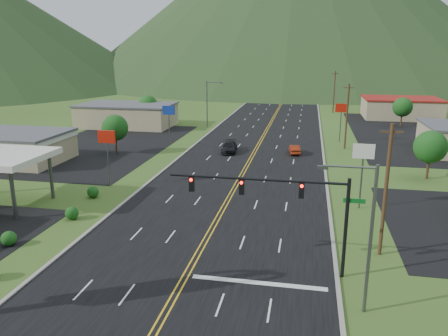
% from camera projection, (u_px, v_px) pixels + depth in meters
% --- Properties ---
extents(traffic_signal, '(13.10, 0.43, 7.00)m').
position_uv_depth(traffic_signal, '(286.00, 199.00, 29.14)').
color(traffic_signal, black).
rests_on(traffic_signal, ground).
extents(streetlight_east, '(3.28, 0.25, 9.00)m').
position_uv_depth(streetlight_east, '(366.00, 230.00, 24.53)').
color(streetlight_east, '#59595E').
rests_on(streetlight_east, ground).
extents(streetlight_west, '(3.28, 0.25, 9.00)m').
position_uv_depth(streetlight_west, '(209.00, 101.00, 85.56)').
color(streetlight_west, '#59595E').
rests_on(streetlight_west, ground).
extents(building_west_mid, '(14.40, 10.40, 4.10)m').
position_uv_depth(building_west_mid, '(12.00, 145.00, 59.75)').
color(building_west_mid, tan).
rests_on(building_west_mid, ground).
extents(building_west_far, '(18.40, 11.40, 4.50)m').
position_uv_depth(building_west_far, '(127.00, 115.00, 87.43)').
color(building_west_far, tan).
rests_on(building_west_far, ground).
extents(building_east_far, '(16.40, 12.40, 4.50)m').
position_uv_depth(building_east_far, '(401.00, 108.00, 97.97)').
color(building_east_far, tan).
rests_on(building_east_far, ground).
extents(pole_sign_west_a, '(2.00, 0.18, 6.40)m').
position_uv_depth(pole_sign_west_a, '(107.00, 142.00, 48.14)').
color(pole_sign_west_a, '#59595E').
rests_on(pole_sign_west_a, ground).
extents(pole_sign_west_b, '(2.00, 0.18, 6.40)m').
position_uv_depth(pole_sign_west_b, '(169.00, 114.00, 68.97)').
color(pole_sign_west_b, '#59595E').
rests_on(pole_sign_west_b, ground).
extents(pole_sign_east_a, '(2.00, 0.18, 6.40)m').
position_uv_depth(pole_sign_east_a, '(363.00, 158.00, 41.28)').
color(pole_sign_east_a, '#59595E').
rests_on(pole_sign_east_a, ground).
extents(pole_sign_east_b, '(2.00, 0.18, 6.40)m').
position_uv_depth(pole_sign_east_b, '(341.00, 112.00, 71.58)').
color(pole_sign_east_b, '#59595E').
rests_on(pole_sign_east_b, ground).
extents(tree_west_a, '(3.84, 3.84, 5.82)m').
position_uv_depth(tree_west_a, '(115.00, 128.00, 63.75)').
color(tree_west_a, '#382314').
rests_on(tree_west_a, ground).
extents(tree_west_b, '(3.84, 3.84, 5.82)m').
position_uv_depth(tree_west_b, '(148.00, 105.00, 90.24)').
color(tree_west_b, '#382314').
rests_on(tree_west_b, ground).
extents(tree_east_a, '(3.84, 3.84, 5.82)m').
position_uv_depth(tree_east_a, '(430.00, 147.00, 51.29)').
color(tree_east_a, '#382314').
rests_on(tree_east_a, ground).
extents(tree_east_b, '(3.84, 3.84, 5.82)m').
position_uv_depth(tree_east_b, '(403.00, 107.00, 86.55)').
color(tree_east_b, '#382314').
rests_on(tree_east_b, ground).
extents(utility_pole_a, '(1.60, 0.28, 10.00)m').
position_uv_depth(utility_pole_a, '(386.00, 190.00, 31.70)').
color(utility_pole_a, '#382314').
rests_on(utility_pole_a, ground).
extents(utility_pole_b, '(1.60, 0.28, 10.00)m').
position_uv_depth(utility_pole_b, '(347.00, 116.00, 66.74)').
color(utility_pole_b, '#382314').
rests_on(utility_pole_b, ground).
extents(utility_pole_c, '(1.60, 0.28, 10.00)m').
position_uv_depth(utility_pole_c, '(334.00, 92.00, 104.62)').
color(utility_pole_c, '#382314').
rests_on(utility_pole_c, ground).
extents(utility_pole_d, '(1.60, 0.28, 10.00)m').
position_uv_depth(utility_pole_d, '(328.00, 80.00, 142.50)').
color(utility_pole_d, '#382314').
rests_on(utility_pole_d, ground).
extents(car_dark_mid, '(2.65, 5.38, 1.50)m').
position_uv_depth(car_dark_mid, '(229.00, 147.00, 65.44)').
color(car_dark_mid, black).
rests_on(car_dark_mid, ground).
extents(car_red_far, '(1.93, 4.14, 1.31)m').
position_uv_depth(car_red_far, '(294.00, 149.00, 64.55)').
color(car_red_far, maroon).
rests_on(car_red_far, ground).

